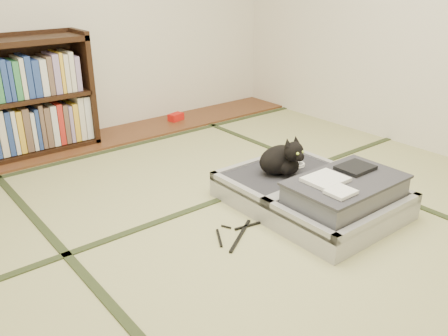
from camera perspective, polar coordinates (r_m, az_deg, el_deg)
floor at (r=2.87m, az=3.62°, el=-6.98°), size 4.50×4.50×0.00m
wood_strip at (r=4.42m, az=-14.07°, el=3.50°), size 4.00×0.50×0.02m
red_item at (r=4.78m, az=-5.81°, el=6.13°), size 0.17×0.12×0.07m
tatami_borders at (r=3.20m, az=-2.31°, el=-3.49°), size 4.00×4.50×0.01m
suitcase at (r=3.06m, az=11.02°, el=-3.06°), size 0.80×1.07×0.32m
cat at (r=3.16m, az=7.05°, el=1.05°), size 0.36×0.36×0.29m
cable_coil at (r=3.34m, az=8.80°, el=0.40°), size 0.11×0.11×0.03m
hanger at (r=2.78m, az=1.57°, el=-7.87°), size 0.37×0.27×0.01m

